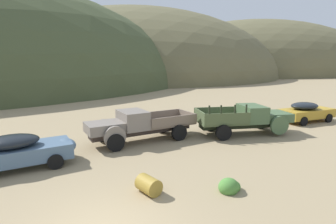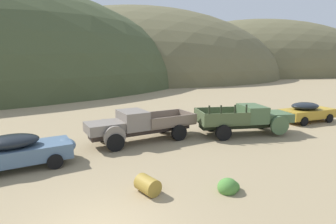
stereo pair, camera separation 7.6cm
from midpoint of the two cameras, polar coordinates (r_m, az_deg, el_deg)
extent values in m
ellipsoid|color=brown|center=(87.40, -6.32, 7.74)|extent=(87.09, 83.72, 41.04)
ellipsoid|color=brown|center=(111.66, 20.34, 7.81)|extent=(104.20, 61.98, 40.05)
cube|color=slate|center=(13.56, -29.33, -7.83)|extent=(4.51, 2.39, 0.68)
ellipsoid|color=black|center=(13.39, -30.67, -5.50)|extent=(2.44, 1.88, 0.57)
ellipsoid|color=slate|center=(13.67, -21.20, -6.71)|extent=(1.14, 1.55, 0.61)
cylinder|color=black|center=(12.88, -23.08, -9.83)|extent=(0.70, 0.30, 0.68)
cylinder|color=black|center=(14.57, -24.02, -7.52)|extent=(0.70, 0.30, 0.68)
cube|color=#3D322D|center=(15.90, -5.48, -3.90)|extent=(6.28, 1.74, 0.36)
cube|color=slate|center=(15.03, -13.50, -3.24)|extent=(2.16, 1.91, 0.55)
cube|color=#B7B2A8|center=(14.82, -16.89, -3.72)|extent=(0.23, 1.15, 0.44)
cylinder|color=slate|center=(16.11, -13.54, -3.60)|extent=(1.21, 0.34, 1.20)
cylinder|color=slate|center=(14.28, -11.30, -5.37)|extent=(1.21, 0.34, 1.20)
cube|color=slate|center=(15.51, -7.51, -1.64)|extent=(1.68, 2.09, 1.05)
cube|color=black|center=(15.24, -9.78, -1.12)|extent=(0.26, 1.62, 0.59)
cube|color=#746354|center=(16.59, -0.13, -2.38)|extent=(3.37, 2.39, 0.12)
cube|color=#746354|center=(17.37, -1.75, -0.64)|extent=(3.12, 0.51, 0.55)
cube|color=#746354|center=(15.67, 1.67, -1.91)|extent=(3.12, 0.51, 0.55)
cube|color=#746354|center=(17.29, 4.21, -0.72)|extent=(0.36, 2.00, 0.55)
cylinder|color=black|center=(16.23, -13.55, -4.51)|extent=(0.99, 0.40, 0.96)
cylinder|color=black|center=(14.31, -11.19, -6.50)|extent=(0.99, 0.40, 0.96)
cylinder|color=black|center=(17.69, -1.05, -2.93)|extent=(0.99, 0.40, 0.96)
cylinder|color=black|center=(15.95, 2.54, -4.48)|extent=(0.99, 0.40, 0.96)
cube|color=#232B1B|center=(17.98, 16.15, -2.55)|extent=(5.88, 2.24, 0.36)
cube|color=#47603D|center=(18.91, 22.05, -0.86)|extent=(2.18, 2.18, 0.55)
cube|color=#B7B2A8|center=(19.38, 24.19, -0.84)|extent=(0.35, 1.25, 0.44)
cylinder|color=#47603D|center=(17.96, 23.12, -2.69)|extent=(1.21, 0.43, 1.20)
cylinder|color=#47603D|center=(19.77, 19.73, -1.27)|extent=(1.21, 0.43, 1.20)
cube|color=#47603D|center=(18.08, 17.83, -0.29)|extent=(1.76, 2.35, 1.05)
cube|color=black|center=(18.33, 19.54, 0.42)|extent=(0.43, 1.76, 0.59)
cube|color=#495735|center=(17.30, 11.45, -2.04)|extent=(3.33, 2.77, 0.12)
cube|color=#495735|center=(16.21, 12.91, -1.48)|extent=(2.88, 0.72, 0.70)
cube|color=#495735|center=(18.22, 10.26, -0.03)|extent=(2.88, 0.72, 0.70)
cube|color=#495735|center=(16.76, 7.03, -0.88)|extent=(0.57, 2.17, 0.70)
cube|color=#232B1B|center=(15.69, 9.05, 0.49)|extent=(0.10, 0.10, 0.50)
cube|color=#232B1B|center=(15.94, 11.54, 0.56)|extent=(0.10, 0.10, 0.50)
cube|color=#232B1B|center=(16.27, 14.42, 0.65)|extent=(0.10, 0.10, 0.50)
cube|color=#232B1B|center=(16.59, 16.73, 0.72)|extent=(0.10, 0.10, 0.50)
cylinder|color=black|center=(19.88, 19.60, -2.03)|extent=(1.00, 0.48, 0.96)
cylinder|color=black|center=(16.28, 12.05, -4.40)|extent=(1.00, 0.48, 0.96)
cylinder|color=black|center=(18.36, 9.40, -2.57)|extent=(1.00, 0.48, 0.96)
cube|color=#B28928|center=(23.53, 27.91, -0.24)|extent=(4.48, 1.98, 0.68)
ellipsoid|color=black|center=(23.23, 27.63, 1.16)|extent=(2.35, 1.70, 0.57)
ellipsoid|color=#B28928|center=(25.10, 30.79, 0.27)|extent=(1.01, 1.52, 0.61)
cylinder|color=black|center=(24.14, 31.61, -1.17)|extent=(0.68, 0.22, 0.68)
cylinder|color=black|center=(25.22, 28.16, -0.38)|extent=(0.68, 0.22, 0.68)
cylinder|color=black|center=(21.96, 27.47, -1.82)|extent=(0.68, 0.22, 0.68)
cylinder|color=black|center=(23.15, 23.90, -0.92)|extent=(0.68, 0.22, 0.68)
cylinder|color=olive|center=(9.90, -4.20, -15.47)|extent=(0.88, 1.03, 0.63)
ellipsoid|color=#4C8438|center=(10.26, 13.00, -15.55)|extent=(0.77, 0.70, 0.67)
ellipsoid|color=#4C8438|center=(10.52, 12.65, -15.27)|extent=(0.54, 0.48, 0.42)
ellipsoid|color=#4C8438|center=(10.46, 13.76, -15.44)|extent=(0.64, 0.57, 0.45)
camera|label=1|loc=(0.04, -89.87, 0.02)|focal=28.16mm
camera|label=2|loc=(0.04, 90.13, -0.02)|focal=28.16mm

